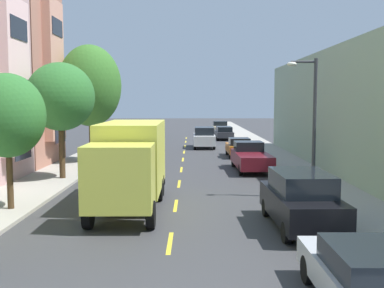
% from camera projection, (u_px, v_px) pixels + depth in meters
% --- Properties ---
extents(ground_plane, '(160.00, 160.00, 0.00)m').
position_uv_depth(ground_plane, '(186.00, 155.00, 36.77)').
color(ground_plane, '#38383A').
extents(sidewalk_left, '(3.20, 120.00, 0.14)m').
position_uv_depth(sidewalk_left, '(93.00, 157.00, 34.80)').
color(sidewalk_left, '#A39E93').
rests_on(sidewalk_left, ground_plane).
extents(sidewalk_right, '(3.20, 120.00, 0.14)m').
position_uv_depth(sidewalk_right, '(278.00, 157.00, 34.74)').
color(sidewalk_right, '#A39E93').
rests_on(sidewalk_right, ground_plane).
extents(lane_centerline_dashes, '(0.14, 47.20, 0.01)m').
position_uv_depth(lane_centerline_dashes, '(184.00, 164.00, 31.29)').
color(lane_centerline_dashes, yellow).
rests_on(lane_centerline_dashes, ground_plane).
extents(street_tree_second, '(2.86, 2.86, 5.25)m').
position_uv_depth(street_tree_second, '(10.00, 116.00, 17.44)').
color(street_tree_second, '#47331E').
rests_on(street_tree_second, sidewalk_left).
extents(street_tree_third, '(3.64, 3.64, 6.26)m').
position_uv_depth(street_tree_third, '(63.00, 97.00, 24.46)').
color(street_tree_third, '#47331E').
rests_on(street_tree_third, sidewalk_left).
extents(street_tree_farthest, '(4.33, 4.33, 8.07)m').
position_uv_depth(street_tree_farthest, '(92.00, 86.00, 31.47)').
color(street_tree_farthest, '#47331E').
rests_on(street_tree_farthest, sidewalk_left).
extents(street_lamp, '(1.35, 0.28, 6.04)m').
position_uv_depth(street_lamp, '(313.00, 116.00, 20.05)').
color(street_lamp, '#38383D').
rests_on(street_lamp, sidewalk_right).
extents(delivery_box_truck, '(2.45, 7.61, 3.44)m').
position_uv_depth(delivery_box_truck, '(133.00, 160.00, 18.36)').
color(delivery_box_truck, '#D8D84C').
rests_on(delivery_box_truck, ground_plane).
extents(parked_hatchback_forest, '(1.84, 4.04, 1.50)m').
position_uv_depth(parked_hatchback_forest, '(146.00, 135.00, 48.58)').
color(parked_hatchback_forest, '#194C28').
rests_on(parked_hatchback_forest, ground_plane).
extents(parked_pickup_champagne, '(2.14, 5.35, 1.73)m').
position_uv_depth(parked_pickup_champagne, '(223.00, 128.00, 58.67)').
color(parked_pickup_champagne, tan).
rests_on(parked_pickup_champagne, ground_plane).
extents(parked_sedan_red, '(1.86, 4.52, 1.43)m').
position_uv_depth(parked_sedan_red, '(132.00, 145.00, 37.62)').
color(parked_sedan_red, '#AD1E1E').
rests_on(parked_sedan_red, ground_plane).
extents(parked_wagon_teal, '(1.86, 4.71, 1.50)m').
position_uv_depth(parked_wagon_teal, '(152.00, 131.00, 54.90)').
color(parked_wagon_teal, '#195B60').
rests_on(parked_wagon_teal, ground_plane).
extents(parked_suv_black, '(2.09, 4.85, 1.93)m').
position_uv_depth(parked_suv_black, '(303.00, 200.00, 15.40)').
color(parked_suv_black, black).
rests_on(parked_suv_black, ground_plane).
extents(parked_hatchback_orange, '(1.79, 4.02, 1.50)m').
position_uv_depth(parked_hatchback_orange, '(241.00, 147.00, 35.43)').
color(parked_hatchback_orange, orange).
rests_on(parked_hatchback_orange, ground_plane).
extents(parked_pickup_burgundy, '(2.14, 5.35, 1.73)m').
position_uv_depth(parked_pickup_burgundy, '(253.00, 157.00, 28.42)').
color(parked_pickup_burgundy, maroon).
rests_on(parked_pickup_burgundy, ground_plane).
extents(parked_sedan_silver, '(1.81, 4.50, 1.43)m').
position_uv_depth(parked_sedan_silver, '(370.00, 279.00, 9.15)').
color(parked_sedan_silver, '#B2B5BA').
rests_on(parked_sedan_silver, ground_plane).
extents(parked_wagon_charcoal, '(1.95, 4.75, 1.50)m').
position_uv_depth(parked_wagon_charcoal, '(226.00, 133.00, 51.30)').
color(parked_wagon_charcoal, '#333338').
rests_on(parked_wagon_charcoal, ground_plane).
extents(moving_white_sedan, '(1.95, 4.80, 1.93)m').
position_uv_depth(moving_white_sedan, '(206.00, 137.00, 42.33)').
color(moving_white_sedan, silver).
rests_on(moving_white_sedan, ground_plane).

